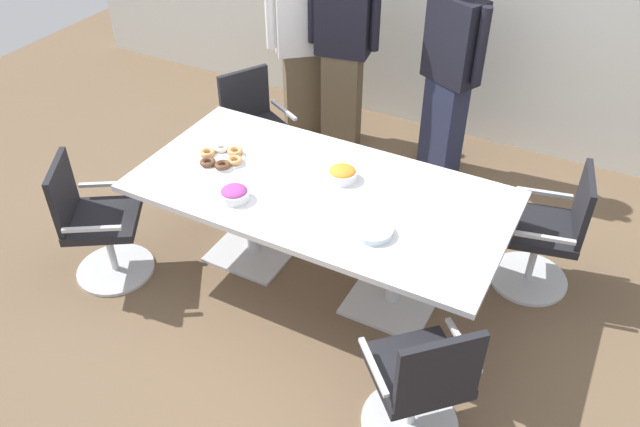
# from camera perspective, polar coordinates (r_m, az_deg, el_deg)

# --- Properties ---
(ground_plane) EXTENTS (10.00, 10.00, 0.01)m
(ground_plane) POSITION_cam_1_polar(r_m,az_deg,el_deg) (4.57, 0.00, -5.51)
(ground_plane) COLOR brown
(conference_table) EXTENTS (2.40, 1.20, 0.75)m
(conference_table) POSITION_cam_1_polar(r_m,az_deg,el_deg) (4.16, 0.00, 0.82)
(conference_table) COLOR silver
(conference_table) RESTS_ON ground
(office_chair_0) EXTENTS (0.64, 0.64, 0.91)m
(office_chair_0) POSITION_cam_1_polar(r_m,az_deg,el_deg) (4.51, 19.54, -1.92)
(office_chair_0) COLOR silver
(office_chair_0) RESTS_ON ground
(office_chair_1) EXTENTS (0.73, 0.73, 0.91)m
(office_chair_1) POSITION_cam_1_polar(r_m,az_deg,el_deg) (5.35, -5.72, 7.01)
(office_chair_1) COLOR silver
(office_chair_1) RESTS_ON ground
(office_chair_2) EXTENTS (0.75, 0.75, 0.91)m
(office_chair_2) POSITION_cam_1_polar(r_m,az_deg,el_deg) (4.58, -19.22, -1.10)
(office_chair_2) COLOR silver
(office_chair_2) RESTS_ON ground
(office_chair_3) EXTENTS (0.76, 0.76, 0.91)m
(office_chair_3) POSITION_cam_1_polar(r_m,az_deg,el_deg) (3.46, 8.86, -14.84)
(office_chair_3) COLOR silver
(office_chair_3) RESTS_ON ground
(person_standing_0) EXTENTS (0.52, 0.45, 1.69)m
(person_standing_0) POSITION_cam_1_polar(r_m,az_deg,el_deg) (5.77, -1.65, 14.79)
(person_standing_0) COLOR brown
(person_standing_0) RESTS_ON ground
(person_standing_1) EXTENTS (0.61, 0.29, 1.86)m
(person_standing_1) POSITION_cam_1_polar(r_m,az_deg,el_deg) (5.52, 2.05, 14.86)
(person_standing_1) COLOR brown
(person_standing_1) RESTS_ON ground
(person_standing_2) EXTENTS (0.59, 0.39, 1.77)m
(person_standing_2) POSITION_cam_1_polar(r_m,az_deg,el_deg) (5.27, 11.48, 12.33)
(person_standing_2) COLOR #232842
(person_standing_2) RESTS_ON ground
(snack_bowl_candy_mix) EXTENTS (0.19, 0.19, 0.09)m
(snack_bowl_candy_mix) POSITION_cam_1_polar(r_m,az_deg,el_deg) (4.01, -7.62, 1.77)
(snack_bowl_candy_mix) COLOR white
(snack_bowl_candy_mix) RESTS_ON conference_table
(snack_bowl_chips_orange) EXTENTS (0.20, 0.20, 0.09)m
(snack_bowl_chips_orange) POSITION_cam_1_polar(r_m,az_deg,el_deg) (4.15, 1.99, 3.57)
(snack_bowl_chips_orange) COLOR white
(snack_bowl_chips_orange) RESTS_ON conference_table
(donut_platter) EXTENTS (0.33, 0.31, 0.04)m
(donut_platter) POSITION_cam_1_polar(r_m,az_deg,el_deg) (4.40, -8.74, 4.96)
(donut_platter) COLOR white
(donut_platter) RESTS_ON conference_table
(plate_stack) EXTENTS (0.24, 0.24, 0.04)m
(plate_stack) POSITION_cam_1_polar(r_m,az_deg,el_deg) (3.73, 4.72, -1.55)
(plate_stack) COLOR white
(plate_stack) RESTS_ON conference_table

